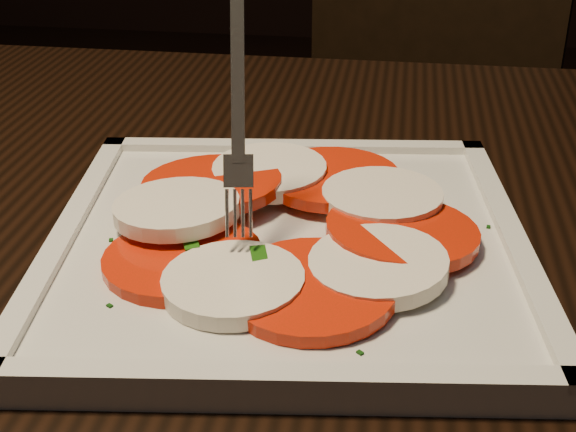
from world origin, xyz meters
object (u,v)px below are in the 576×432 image
Objects in this scene: table at (186,326)px; plate at (288,247)px; fork at (239,96)px; chair at (411,130)px.

table is 0.15m from plate.
table is 0.22m from fork.
chair reaches higher than plate.
chair is 3.07× the size of plate.
chair is at bearing 83.76° from plate.
plate is (0.09, -0.05, 0.11)m from table.
fork reaches higher than table.
fork reaches higher than plate.
plate is at bearing -28.85° from table.
table is 8.22× the size of fork.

